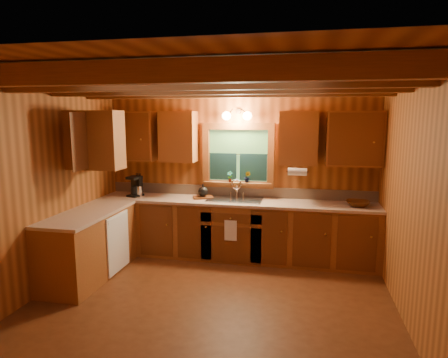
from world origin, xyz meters
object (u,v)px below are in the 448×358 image
sink (235,203)px  coffee_maker (136,186)px  cutting_board (203,197)px  wicker_basket (358,204)px

sink → coffee_maker: coffee_maker is taller
coffee_maker → cutting_board: 1.10m
cutting_board → wicker_basket: wicker_basket is taller
sink → cutting_board: 0.51m
sink → cutting_board: (-0.51, 0.03, 0.06)m
cutting_board → wicker_basket: 2.28m
coffee_maker → cutting_board: bearing=20.1°
coffee_maker → wicker_basket: bearing=16.8°
sink → cutting_board: bearing=176.5°
sink → wicker_basket: bearing=-1.9°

